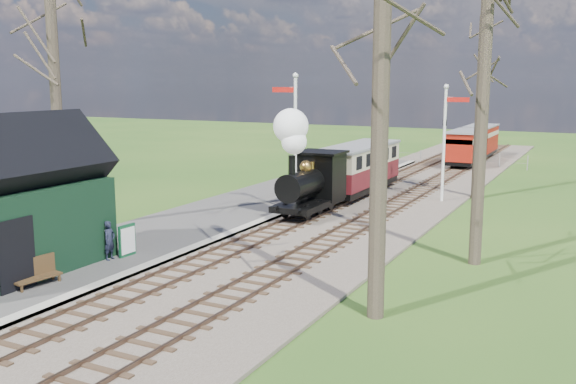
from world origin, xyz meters
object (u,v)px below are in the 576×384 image
semaphore_near (294,134)px  red_carriage_b (481,140)px  station_shed (6,205)px  locomotive (308,170)px  person (110,240)px  coach (358,166)px  red_carriage_a (465,147)px  bench (35,272)px  semaphore_far (446,134)px  sign_board (127,240)px

semaphore_near → red_carriage_b: (3.37, 24.99, -2.21)m
semaphore_near → station_shed: bearing=-106.4°
station_shed → locomotive: 12.59m
semaphore_near → person: bearing=-101.2°
coach → person: 15.68m
red_carriage_a → locomotive: bearing=-97.6°
locomotive → person: bearing=-105.7°
locomotive → red_carriage_a: locomotive is taller
red_carriage_a → bench: red_carriage_a is taller
locomotive → coach: locomotive is taller
station_shed → semaphore_near: semaphore_near is taller
semaphore_far → person: (-7.02, -15.53, -2.52)m
red_carriage_a → person: size_ratio=3.78×
station_shed → coach: (4.30, 17.91, -0.72)m
semaphore_near → semaphore_far: bearing=49.4°
locomotive → person: (-2.64, -9.37, -1.28)m
red_carriage_a → semaphore_far: bearing=-82.5°
red_carriage_a → red_carriage_b: bearing=90.0°
station_shed → semaphore_far: 20.01m
coach → sign_board: (-2.43, -14.85, -0.82)m
sign_board → coach: bearing=80.7°
locomotive → bench: locomotive is taller
locomotive → semaphore_near: bearing=168.0°
station_shed → locomotive: (4.29, 11.84, -0.15)m
person → red_carriage_a: bearing=-14.4°
locomotive → sign_board: size_ratio=4.36×
semaphore_far → red_carriage_b: semaphore_far is taller
person → semaphore_far: bearing=-28.5°
red_carriage_a → person: 29.50m
station_shed → bench: 2.39m
person → locomotive: bearing=-19.8°
coach → red_carriage_a: 13.83m
coach → red_carriage_b: bearing=82.2°
red_carriage_b → bench: (-5.30, -37.49, -0.84)m
semaphore_near → bench: 13.01m
red_carriage_b → bench: 37.87m
coach → person: (-2.65, -15.43, -0.72)m
sign_board → bench: 3.57m
red_carriage_b → locomotive: bearing=-95.9°
locomotive → semaphore_far: bearing=54.6°
locomotive → sign_board: locomotive is taller
sign_board → person: person is taller
station_shed → bench: (1.60, -0.50, -1.70)m
locomotive → sign_board: bearing=-105.4°
locomotive → red_carriage_a: 19.84m
sign_board → red_carriage_b: bearing=81.6°
locomotive → red_carriage_b: (2.61, 25.15, -0.70)m
semaphore_far → bench: (-7.07, -18.50, -2.78)m
red_carriage_a → red_carriage_b: 5.50m
station_shed → sign_board: station_shed is taller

